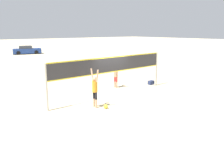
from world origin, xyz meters
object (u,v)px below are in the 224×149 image
at_px(parked_car_near, 27,50).
at_px(player_spiker, 95,87).
at_px(volleyball_net, 112,68).
at_px(gear_bag, 151,83).
at_px(player_blocker, 116,74).
at_px(volleyball, 106,106).

bearing_deg(parked_car_near, player_spiker, -87.39).
xyz_separation_m(volleyball_net, parked_car_near, (4.15, 28.90, -1.13)).
xyz_separation_m(gear_bag, parked_car_near, (0.01, 28.52, 0.51)).
distance_m(player_blocker, gear_bag, 3.00).
bearing_deg(player_spiker, gear_bag, -76.57).
distance_m(gear_bag, parked_car_near, 28.53).
distance_m(volleyball_net, parked_car_near, 29.22).
xyz_separation_m(volleyball_net, player_blocker, (1.45, 1.36, -0.77)).
xyz_separation_m(player_spiker, player_blocker, (3.51, 2.46, -0.08)).
bearing_deg(volleyball, player_blocker, 43.12).
bearing_deg(player_spiker, volleyball, -148.12).
relative_size(volleyball, parked_car_near, 0.05).
bearing_deg(player_spiker, parked_car_near, -11.70).
height_order(player_blocker, volleyball, player_blocker).
height_order(player_spiker, volleyball, player_spiker).
bearing_deg(volleyball_net, player_spiker, -151.88).
relative_size(player_blocker, parked_car_near, 0.39).
height_order(volleyball_net, volleyball, volleyball_net).
bearing_deg(player_blocker, parked_car_near, 174.39).
bearing_deg(volleyball, parked_car_near, 79.08).
bearing_deg(player_blocker, volleyball_net, -46.82).
height_order(volleyball_net, player_spiker, volleyball_net).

